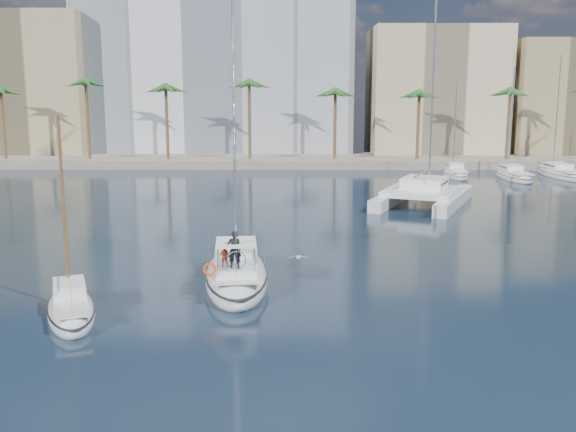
{
  "coord_description": "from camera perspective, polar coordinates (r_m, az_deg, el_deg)",
  "views": [
    {
      "loc": [
        -0.11,
        -31.78,
        9.93
      ],
      "look_at": [
        -0.35,
        1.5,
        3.63
      ],
      "focal_mm": 40.0,
      "sensor_mm": 36.0,
      "label": 1
    }
  ],
  "objects": [
    {
      "name": "ground",
      "position": [
        33.29,
        0.58,
        -6.64
      ],
      "size": [
        160.0,
        160.0,
        0.0
      ],
      "primitive_type": "plane",
      "color": "black",
      "rests_on": "ground"
    },
    {
      "name": "building_beige",
      "position": [
        104.15,
        12.89,
        10.48
      ],
      "size": [
        20.0,
        14.0,
        20.0
      ],
      "primitive_type": "cube",
      "color": "beige",
      "rests_on": "ground"
    },
    {
      "name": "palm_centre",
      "position": [
        88.78,
        0.49,
        10.93
      ],
      "size": [
        3.6,
        3.6,
        12.3
      ],
      "color": "brown",
      "rests_on": "ground"
    },
    {
      "name": "small_sloop",
      "position": [
        31.11,
        -18.75,
        -7.75
      ],
      "size": [
        4.33,
        6.95,
        9.55
      ],
      "rotation": [
        0.0,
        0.0,
        0.37
      ],
      "color": "silver",
      "rests_on": "ground"
    },
    {
      "name": "quay",
      "position": [
        93.24,
        0.48,
        4.97
      ],
      "size": [
        120.0,
        14.0,
        1.2
      ],
      "primitive_type": "cube",
      "color": "gray",
      "rests_on": "ground"
    },
    {
      "name": "main_sloop",
      "position": [
        34.66,
        -4.61,
        -5.1
      ],
      "size": [
        4.29,
        10.81,
        15.67
      ],
      "rotation": [
        0.0,
        0.0,
        0.09
      ],
      "color": "silver",
      "rests_on": "ground"
    },
    {
      "name": "seagull",
      "position": [
        37.67,
        0.94,
        -3.68
      ],
      "size": [
        1.15,
        0.49,
        0.21
      ],
      "color": "silver",
      "rests_on": "ground"
    },
    {
      "name": "building_modern",
      "position": [
        105.53,
        -6.21,
        12.86
      ],
      "size": [
        42.0,
        16.0,
        28.0
      ],
      "primitive_type": "cube",
      "color": "silver",
      "rests_on": "ground"
    },
    {
      "name": "moored_yacht_b",
      "position": [
        81.86,
        19.41,
        3.13
      ],
      "size": [
        3.32,
        10.83,
        13.72
      ],
      "primitive_type": null,
      "rotation": [
        0.0,
        0.0,
        -0.02
      ],
      "color": "silver",
      "rests_on": "ground"
    },
    {
      "name": "palm_left",
      "position": [
        95.03,
        -20.83,
        10.24
      ],
      "size": [
        3.6,
        3.6,
        12.3
      ],
      "color": "brown",
      "rests_on": "ground"
    },
    {
      "name": "building_tan_left",
      "position": [
        109.14,
        -22.55,
        10.47
      ],
      "size": [
        22.0,
        14.0,
        22.0
      ],
      "primitive_type": "cube",
      "color": "tan",
      "rests_on": "ground"
    },
    {
      "name": "palm_right",
      "position": [
        95.1,
        21.79,
        10.17
      ],
      "size": [
        3.6,
        3.6,
        12.3
      ],
      "color": "brown",
      "rests_on": "ground"
    },
    {
      "name": "building_tan_right",
      "position": [
        108.3,
        23.63,
        9.34
      ],
      "size": [
        18.0,
        12.0,
        18.0
      ],
      "primitive_type": "cube",
      "color": "tan",
      "rests_on": "ground"
    },
    {
      "name": "moored_yacht_a",
      "position": [
        81.9,
        14.65,
        3.4
      ],
      "size": [
        3.37,
        9.52,
        11.9
      ],
      "primitive_type": null,
      "rotation": [
        0.0,
        0.0,
        -0.07
      ],
      "color": "silver",
      "rests_on": "ground"
    },
    {
      "name": "moored_yacht_c",
      "position": [
        86.02,
        23.09,
        3.22
      ],
      "size": [
        3.98,
        12.33,
        15.54
      ],
      "primitive_type": null,
      "rotation": [
        0.0,
        0.0,
        0.03
      ],
      "color": "silver",
      "rests_on": "ground"
    },
    {
      "name": "catamaran",
      "position": [
        60.22,
        11.96,
        2.12
      ],
      "size": [
        11.53,
        14.97,
        19.37
      ],
      "rotation": [
        0.0,
        0.0,
        -0.41
      ],
      "color": "silver",
      "rests_on": "ground"
    }
  ]
}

